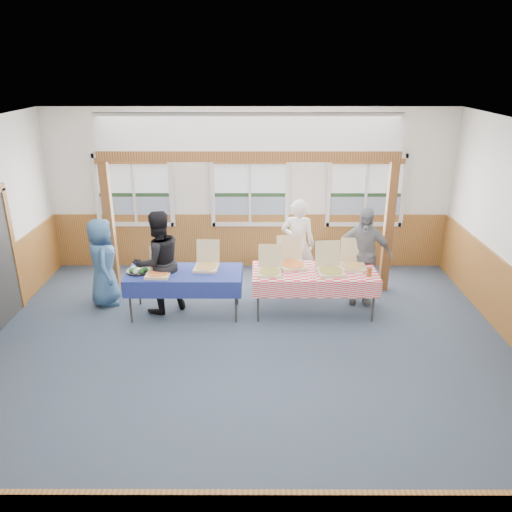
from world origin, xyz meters
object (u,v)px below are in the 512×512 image
Objects in this scene: man_blue at (103,262)px; person_grey at (362,255)px; table_left at (185,275)px; woman_white at (298,244)px; table_right at (314,273)px; woman_black at (158,262)px.

person_grey reaches higher than man_blue.
table_left is 1.19× the size of woman_white.
woman_white is 3.48m from man_blue.
table_left is 1.16× the size of person_grey.
table_left is at bearing -160.48° from person_grey.
person_grey is at bearing 20.78° from table_left.
person_grey is (0.87, 0.41, 0.16)m from table_right.
table_left is at bearing 132.05° from woman_black.
person_grey is (3.46, 0.36, -0.02)m from woman_black.
person_grey is at bearing -106.26° from man_blue.
woman_black is (-2.59, 0.05, 0.18)m from table_right.
woman_black is 1.14× the size of man_blue.
person_grey reaches higher than table_right.
table_left is 3.06m from person_grey.
table_left is 0.90× the size of table_right.
woman_black is (-2.39, -0.98, 0.03)m from woman_white.
table_right is 2.60m from woman_black.
table_left and table_right have the same top height.
table_right is at bearing 110.75° from woman_white.
table_right is 1.06m from woman_white.
table_left is 2.24m from woman_white.
table_left is 1.50m from man_blue.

